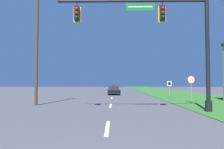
% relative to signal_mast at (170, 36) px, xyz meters
% --- Properties ---
extents(grass_verge_right, '(10.00, 110.00, 0.04)m').
position_rel_signal_mast_xyz_m(grass_verge_right, '(6.51, 19.48, -4.97)').
color(grass_verge_right, '#2D6626').
rests_on(grass_verge_right, ground).
extents(road_center_line, '(0.16, 34.80, 0.01)m').
position_rel_signal_mast_xyz_m(road_center_line, '(-3.99, 11.48, -4.99)').
color(road_center_line, silver).
rests_on(road_center_line, ground).
extents(signal_mast, '(10.07, 0.47, 8.14)m').
position_rel_signal_mast_xyz_m(signal_mast, '(0.00, 0.00, 0.00)').
color(signal_mast, black).
rests_on(signal_mast, grass_verge_right).
extents(car_ahead, '(2.10, 4.44, 1.19)m').
position_rel_signal_mast_xyz_m(car_ahead, '(-3.78, 18.42, -4.39)').
color(car_ahead, black).
rests_on(car_ahead, ground).
extents(far_car, '(1.82, 4.49, 1.19)m').
position_rel_signal_mast_xyz_m(far_car, '(-3.59, 44.02, -4.39)').
color(far_car, black).
rests_on(far_car, ground).
extents(stop_sign, '(0.76, 0.07, 2.50)m').
position_rel_signal_mast_xyz_m(stop_sign, '(3.18, 4.89, -3.13)').
color(stop_sign, gray).
rests_on(stop_sign, grass_verge_right).
extents(route_sign_post, '(0.55, 0.06, 2.03)m').
position_rel_signal_mast_xyz_m(route_sign_post, '(3.00, 11.24, -3.47)').
color(route_sign_post, gray).
rests_on(route_sign_post, grass_verge_right).
extents(utility_pole_near, '(1.80, 0.26, 10.75)m').
position_rel_signal_mast_xyz_m(utility_pole_near, '(-10.27, 3.70, 0.55)').
color(utility_pole_near, '#4C3823').
rests_on(utility_pole_near, ground).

